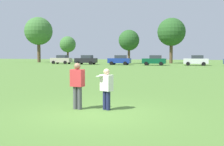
{
  "coord_description": "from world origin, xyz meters",
  "views": [
    {
      "loc": [
        3.13,
        -8.6,
        1.98
      ],
      "look_at": [
        -0.21,
        2.68,
        1.18
      ],
      "focal_mm": 44.19,
      "sensor_mm": 36.0,
      "label": 1
    }
  ],
  "objects_px": {
    "frisbee": "(100,76)",
    "parked_car_near_left": "(61,59)",
    "player_thrower": "(77,83)",
    "parked_car_mid_right": "(154,60)",
    "parked_car_near_right": "(196,60)",
    "player_defender": "(107,87)",
    "parked_car_center": "(120,60)",
    "parked_car_mid_left": "(86,60)"
  },
  "relations": [
    {
      "from": "frisbee",
      "to": "parked_car_near_left",
      "type": "distance_m",
      "value": 48.14
    },
    {
      "from": "parked_car_near_left",
      "to": "player_thrower",
      "type": "bearing_deg",
      "value": -62.46
    },
    {
      "from": "player_thrower",
      "to": "parked_car_mid_right",
      "type": "bearing_deg",
      "value": 93.87
    },
    {
      "from": "parked_car_near_right",
      "to": "player_defender",
      "type": "bearing_deg",
      "value": -94.64
    },
    {
      "from": "player_thrower",
      "to": "parked_car_near_right",
      "type": "xyz_separation_m",
      "value": [
        4.41,
        41.71,
        -0.02
      ]
    },
    {
      "from": "parked_car_near_left",
      "to": "frisbee",
      "type": "bearing_deg",
      "value": -61.54
    },
    {
      "from": "player_defender",
      "to": "parked_car_center",
      "type": "distance_m",
      "value": 42.08
    },
    {
      "from": "parked_car_center",
      "to": "frisbee",
      "type": "bearing_deg",
      "value": -76.08
    },
    {
      "from": "player_defender",
      "to": "parked_car_mid_right",
      "type": "height_order",
      "value": "parked_car_mid_right"
    },
    {
      "from": "parked_car_mid_right",
      "to": "parked_car_center",
      "type": "bearing_deg",
      "value": 176.12
    },
    {
      "from": "parked_car_center",
      "to": "parked_car_mid_right",
      "type": "distance_m",
      "value": 6.6
    },
    {
      "from": "player_defender",
      "to": "frisbee",
      "type": "relative_size",
      "value": 5.41
    },
    {
      "from": "player_defender",
      "to": "parked_car_near_left",
      "type": "bearing_deg",
      "value": 118.73
    },
    {
      "from": "player_thrower",
      "to": "parked_car_near_right",
      "type": "relative_size",
      "value": 0.39
    },
    {
      "from": "frisbee",
      "to": "parked_car_near_right",
      "type": "bearing_deg",
      "value": 85.04
    },
    {
      "from": "parked_car_mid_right",
      "to": "parked_car_near_right",
      "type": "xyz_separation_m",
      "value": [
        7.16,
        1.19,
        0.0
      ]
    },
    {
      "from": "parked_car_center",
      "to": "parked_car_near_right",
      "type": "xyz_separation_m",
      "value": [
        13.74,
        0.74,
        0.0
      ]
    },
    {
      "from": "player_thrower",
      "to": "parked_car_near_left",
      "type": "xyz_separation_m",
      "value": [
        -22.14,
        42.45,
        -0.02
      ]
    },
    {
      "from": "player_thrower",
      "to": "parked_car_center",
      "type": "xyz_separation_m",
      "value": [
        -9.32,
        40.96,
        -0.02
      ]
    },
    {
      "from": "parked_car_mid_left",
      "to": "parked_car_mid_right",
      "type": "xyz_separation_m",
      "value": [
        13.42,
        -0.65,
        0.0
      ]
    },
    {
      "from": "player_thrower",
      "to": "frisbee",
      "type": "height_order",
      "value": "player_thrower"
    },
    {
      "from": "player_defender",
      "to": "parked_car_center",
      "type": "bearing_deg",
      "value": 104.25
    },
    {
      "from": "parked_car_near_left",
      "to": "parked_car_center",
      "type": "distance_m",
      "value": 12.9
    },
    {
      "from": "player_thrower",
      "to": "frisbee",
      "type": "bearing_deg",
      "value": 8.92
    },
    {
      "from": "parked_car_near_right",
      "to": "parked_car_mid_right",
      "type": "bearing_deg",
      "value": -170.57
    },
    {
      "from": "player_defender",
      "to": "frisbee",
      "type": "xyz_separation_m",
      "value": [
        -0.24,
        -0.05,
        0.39
      ]
    },
    {
      "from": "parked_car_mid_right",
      "to": "player_defender",
      "type": "bearing_deg",
      "value": -84.64
    },
    {
      "from": "parked_car_mid_right",
      "to": "frisbee",
      "type": "bearing_deg",
      "value": -84.98
    },
    {
      "from": "parked_car_mid_right",
      "to": "parked_car_near_right",
      "type": "relative_size",
      "value": 1.0
    },
    {
      "from": "parked_car_near_left",
      "to": "player_defender",
      "type": "bearing_deg",
      "value": -61.27
    },
    {
      "from": "parked_car_near_left",
      "to": "parked_car_near_right",
      "type": "xyz_separation_m",
      "value": [
        26.55,
        -0.74,
        0.0
      ]
    },
    {
      "from": "parked_car_center",
      "to": "parked_car_mid_right",
      "type": "xyz_separation_m",
      "value": [
        6.58,
        -0.45,
        0.0
      ]
    },
    {
      "from": "frisbee",
      "to": "parked_car_mid_left",
      "type": "xyz_separation_m",
      "value": [
        -16.96,
        41.04,
        -0.29
      ]
    },
    {
      "from": "parked_car_center",
      "to": "player_thrower",
      "type": "bearing_deg",
      "value": -77.18
    },
    {
      "from": "player_thrower",
      "to": "parked_car_mid_right",
      "type": "relative_size",
      "value": 0.39
    },
    {
      "from": "parked_car_near_left",
      "to": "parked_car_near_right",
      "type": "bearing_deg",
      "value": -1.61
    },
    {
      "from": "parked_car_mid_left",
      "to": "parked_car_center",
      "type": "xyz_separation_m",
      "value": [
        6.84,
        -0.21,
        0.0
      ]
    },
    {
      "from": "player_defender",
      "to": "parked_car_mid_right",
      "type": "distance_m",
      "value": 40.52
    },
    {
      "from": "frisbee",
      "to": "parked_car_near_right",
      "type": "xyz_separation_m",
      "value": [
        3.61,
        41.58,
        -0.29
      ]
    },
    {
      "from": "frisbee",
      "to": "parked_car_center",
      "type": "xyz_separation_m",
      "value": [
        -10.12,
        40.84,
        -0.29
      ]
    },
    {
      "from": "parked_car_mid_left",
      "to": "parked_car_mid_right",
      "type": "height_order",
      "value": "same"
    },
    {
      "from": "frisbee",
      "to": "parked_car_near_left",
      "type": "bearing_deg",
      "value": 118.46
    }
  ]
}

